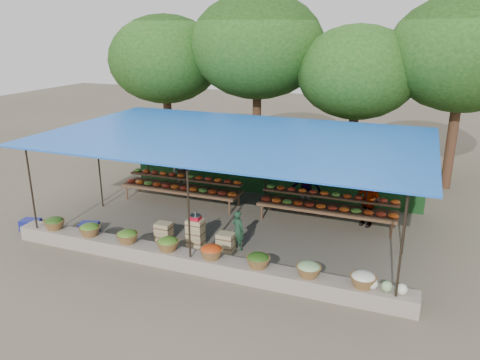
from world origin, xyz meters
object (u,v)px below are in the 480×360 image
at_px(crate_counter, 195,235).
at_px(blue_crate_back, 89,228).
at_px(vendor_seated, 238,230).
at_px(blue_crate_front, 31,225).
at_px(weighing_scale, 195,217).

xyz_separation_m(crate_counter, blue_crate_back, (-3.24, -0.40, -0.15)).
bearing_deg(vendor_seated, blue_crate_front, 33.38).
height_order(weighing_scale, vendor_seated, vendor_seated).
relative_size(blue_crate_front, blue_crate_back, 1.02).
bearing_deg(vendor_seated, weighing_scale, 34.23).
distance_m(vendor_seated, blue_crate_back, 4.51).
bearing_deg(crate_counter, blue_crate_front, -170.46).
relative_size(weighing_scale, vendor_seated, 0.28).
distance_m(crate_counter, blue_crate_front, 5.08).
height_order(crate_counter, vendor_seated, vendor_seated).
bearing_deg(vendor_seated, crate_counter, 33.86).
relative_size(weighing_scale, blue_crate_front, 0.58).
height_order(vendor_seated, blue_crate_back, vendor_seated).
distance_m(crate_counter, weighing_scale, 0.54).
height_order(weighing_scale, blue_crate_back, weighing_scale).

